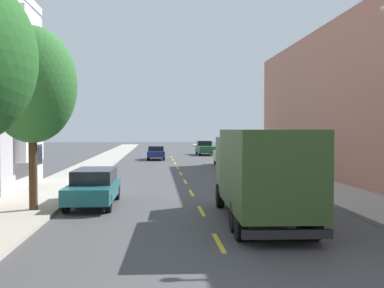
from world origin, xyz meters
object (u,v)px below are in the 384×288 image
Objects in this scene: delivery_box_truck at (261,169)px; parked_suv_champagne at (228,154)px; moving_navy_sedan at (156,152)px; street_tree_second at (32,85)px; parked_pickup_charcoal at (263,171)px; parked_pickup_forest at (205,148)px; parked_wagon_orange at (238,161)px; parked_wagon_teal at (94,186)px.

parked_suv_champagne is (2.68, 24.26, -0.84)m from delivery_box_truck.
parked_suv_champagne is 1.07× the size of moving_navy_sedan.
parked_suv_champagne is at bearing 63.53° from street_tree_second.
parked_pickup_charcoal is at bearing -90.56° from parked_suv_champagne.
street_tree_second is 1.30× the size of parked_pickup_forest.
parked_wagon_teal is (-8.77, -14.55, 0.00)m from parked_wagon_orange.
parked_wagon_teal is at bearing 146.33° from delivery_box_truck.
moving_navy_sedan is (-6.27, 8.68, -0.24)m from parked_suv_champagne.
street_tree_second reaches higher than parked_wagon_teal.
delivery_box_truck is 24.42m from parked_suv_champagne.
parked_wagon_teal is at bearing -95.06° from moving_navy_sedan.
parked_wagon_teal is at bearing -144.59° from parked_pickup_charcoal.
parked_suv_champagne is 17.14m from parked_pickup_forest.
parked_pickup_charcoal is 31.13m from parked_pickup_forest.
street_tree_second is at bearing -140.77° from parked_wagon_teal.
street_tree_second is 24.69m from parked_suv_champagne.
parked_wagon_orange is at bearing 58.93° from parked_wagon_teal.
moving_navy_sedan is (-6.14, -8.46, -0.08)m from parked_pickup_forest.
delivery_box_truck is 1.61× the size of parked_suv_champagne.
parked_wagon_orange is (2.62, 18.65, -1.03)m from delivery_box_truck.
parked_pickup_charcoal and parked_pickup_forest have the same top height.
parked_pickup_charcoal is 1.13× the size of parked_wagon_orange.
parked_wagon_teal is at bearing -113.64° from parked_suv_champagne.
parked_pickup_charcoal is 23.48m from moving_navy_sedan.
parked_wagon_teal is (-8.69, -37.31, -0.02)m from parked_pickup_forest.
street_tree_second reaches higher than moving_navy_sedan.
moving_navy_sedan is (-6.21, 14.29, -0.05)m from parked_wagon_orange.
parked_wagon_orange is (0.08, -22.75, -0.02)m from parked_pickup_forest.
parked_suv_champagne is at bearing 89.44° from parked_pickup_charcoal.
delivery_box_truck is 41.49m from parked_pickup_forest.
street_tree_second is 1.30× the size of parked_pickup_charcoal.
delivery_box_truck is (8.19, -2.43, -3.02)m from street_tree_second.
parked_pickup_charcoal is at bearing 36.16° from street_tree_second.
parked_pickup_charcoal is 10.66m from parked_wagon_teal.
parked_wagon_orange reaches higher than moving_navy_sedan.
delivery_box_truck reaches higher than parked_pickup_charcoal.
parked_pickup_forest is 1.18× the size of moving_navy_sedan.
parked_suv_champagne is at bearing -54.15° from moving_navy_sedan.
street_tree_second is at bearing -143.84° from parked_pickup_charcoal.
parked_wagon_orange is (-0.06, -5.61, -0.18)m from parked_suv_champagne.
parked_wagon_teal is 28.96m from moving_navy_sedan.
parked_pickup_forest reaches higher than moving_navy_sedan.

